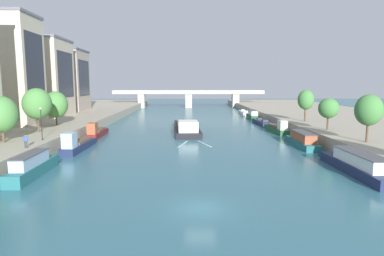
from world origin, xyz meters
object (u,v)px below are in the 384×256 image
at_px(tree_left_distant, 2,114).
at_px(moored_boat_left_upstream, 77,144).
at_px(tree_right_second, 306,100).
at_px(moored_boat_right_upstream, 253,115).
at_px(moored_boat_right_second, 262,122).
at_px(tree_left_far, 56,105).
at_px(lamppost_left_bank, 41,122).
at_px(moored_boat_left_near, 97,132).
at_px(tree_left_past_mid, 37,104).
at_px(barge_midriver, 186,127).
at_px(tree_right_third, 329,108).
at_px(moored_boat_right_lone, 302,140).
at_px(moored_boat_right_far, 358,164).
at_px(moored_boat_right_end, 277,128).
at_px(tree_right_past_mid, 369,110).
at_px(moored_boat_right_midway, 244,113).
at_px(person_on_quay, 26,140).
at_px(moored_boat_left_far, 33,166).
at_px(bridge_far, 189,97).

bearing_deg(tree_left_distant, moored_boat_left_upstream, 29.68).
bearing_deg(tree_right_second, moored_boat_right_upstream, 104.13).
bearing_deg(moored_boat_right_second, tree_left_far, -158.59).
xyz_separation_m(moored_boat_right_upstream, lamppost_left_bank, (-39.74, -47.14, 3.59)).
distance_m(moored_boat_left_near, tree_left_distant, 19.95).
distance_m(tree_left_past_mid, tree_left_far, 9.09).
bearing_deg(barge_midriver, tree_right_third, -28.44).
distance_m(moored_boat_right_second, tree_right_third, 26.11).
bearing_deg(moored_boat_right_lone, tree_left_distant, -170.26).
height_order(moored_boat_right_far, moored_boat_right_second, moored_boat_right_far).
xyz_separation_m(moored_boat_left_upstream, moored_boat_right_end, (35.52, 17.68, -0.04)).
height_order(moored_boat_right_far, tree_right_past_mid, tree_right_past_mid).
bearing_deg(lamppost_left_bank, moored_boat_right_second, 41.06).
relative_size(moored_boat_right_end, moored_boat_right_midway, 0.95).
height_order(moored_boat_left_near, person_on_quay, person_on_quay).
xyz_separation_m(tree_left_far, tree_right_second, (50.58, 5.53, 0.61)).
bearing_deg(moored_boat_right_end, barge_midriver, 174.00).
xyz_separation_m(moored_boat_left_upstream, tree_left_far, (-8.56, 14.07, 5.19)).
bearing_deg(moored_boat_left_upstream, moored_boat_right_end, 26.46).
distance_m(moored_boat_right_far, moored_boat_right_midway, 72.72).
bearing_deg(moored_boat_left_far, bridge_far, 80.24).
distance_m(moored_boat_left_upstream, tree_left_distant, 10.88).
distance_m(moored_boat_left_near, moored_boat_right_end, 36.45).
relative_size(moored_boat_left_far, lamppost_left_bank, 2.31).
relative_size(tree_right_third, tree_right_second, 0.82).
xyz_separation_m(moored_boat_right_upstream, tree_right_third, (5.28, -37.76, 4.81)).
bearing_deg(tree_right_past_mid, moored_boat_right_second, 98.93).
xyz_separation_m(moored_boat_left_near, moored_boat_right_second, (36.09, 18.45, -0.32)).
distance_m(moored_boat_left_far, tree_right_third, 46.34).
bearing_deg(tree_right_past_mid, tree_right_third, 90.80).
xyz_separation_m(moored_boat_left_upstream, moored_boat_right_midway, (36.00, 59.18, -0.38)).
distance_m(moored_boat_right_upstream, lamppost_left_bank, 61.76).
relative_size(moored_boat_right_far, person_on_quay, 8.75).
relative_size(moored_boat_left_far, moored_boat_left_upstream, 0.94).
xyz_separation_m(moored_boat_left_far, moored_boat_right_far, (36.19, 0.35, -0.05)).
xyz_separation_m(barge_midriver, moored_boat_right_second, (18.84, 11.67, -0.32)).
relative_size(moored_boat_right_far, moored_boat_right_second, 1.24).
height_order(moored_boat_right_far, tree_right_second, tree_right_second).
xyz_separation_m(barge_midriver, tree_right_third, (24.47, -13.26, 5.02)).
bearing_deg(tree_left_past_mid, moored_boat_left_far, -67.76).
bearing_deg(tree_right_past_mid, moored_boat_right_midway, 94.66).
bearing_deg(moored_boat_right_second, lamppost_left_bank, -138.94).
distance_m(moored_boat_right_lone, tree_left_distant, 44.73).
bearing_deg(tree_left_past_mid, moored_boat_right_far, -22.90).
xyz_separation_m(lamppost_left_bank, person_on_quay, (0.47, -5.71, -1.61)).
bearing_deg(tree_right_second, barge_midriver, 179.86).
height_order(moored_boat_right_midway, tree_left_distant, tree_left_distant).
xyz_separation_m(moored_boat_left_far, moored_boat_left_upstream, (0.26, 13.89, -0.19)).
bearing_deg(moored_boat_right_far, bridge_far, 99.92).
relative_size(moored_boat_left_near, moored_boat_right_second, 0.96).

